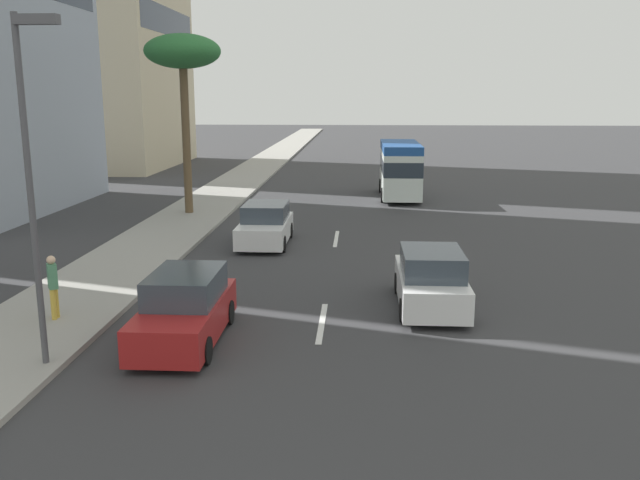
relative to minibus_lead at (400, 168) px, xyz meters
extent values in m
plane|color=#38383A|center=(-3.82, 3.31, -1.75)|extent=(198.00, 198.00, 0.00)
cube|color=#9E9B93|center=(-3.82, 10.67, -1.68)|extent=(162.00, 3.64, 0.15)
cube|color=silver|center=(-22.47, 3.31, -1.75)|extent=(3.20, 0.16, 0.01)
cube|color=silver|center=(-11.81, 3.31, -1.75)|extent=(3.20, 0.16, 0.01)
cube|color=silver|center=(0.00, 0.00, -0.27)|extent=(6.77, 2.13, 2.50)
cube|color=#1E4C93|center=(0.00, 0.00, 1.21)|extent=(6.77, 2.13, 0.48)
cube|color=#28333D|center=(0.00, 0.00, 0.20)|extent=(6.78, 2.13, 0.83)
cylinder|color=black|center=(1.96, 1.01, -1.33)|extent=(0.84, 0.26, 0.84)
cylinder|color=black|center=(1.96, -1.01, -1.33)|extent=(0.84, 0.26, 0.84)
cylinder|color=black|center=(-1.96, 1.01, -1.33)|extent=(0.84, 0.26, 0.84)
cylinder|color=black|center=(-1.96, -1.01, -1.33)|extent=(0.84, 0.26, 0.84)
cube|color=white|center=(-20.93, 0.29, -1.15)|extent=(4.23, 1.80, 0.85)
cube|color=#38424C|center=(-21.14, 0.29, -0.38)|extent=(2.33, 1.66, 0.69)
cylinder|color=black|center=(-19.62, 1.12, -1.43)|extent=(0.64, 0.22, 0.64)
cylinder|color=black|center=(-19.62, -0.53, -1.43)|extent=(0.64, 0.22, 0.64)
cylinder|color=black|center=(-22.24, 1.12, -1.43)|extent=(0.64, 0.22, 0.64)
cylinder|color=black|center=(-22.24, -0.53, -1.43)|extent=(0.64, 0.22, 0.64)
cube|color=white|center=(-13.06, 6.14, -1.17)|extent=(4.28, 1.85, 0.81)
cube|color=#38424C|center=(-12.84, 6.14, -0.43)|extent=(2.36, 1.70, 0.66)
cylinder|color=black|center=(-14.39, 5.29, -1.43)|extent=(0.64, 0.22, 0.64)
cylinder|color=black|center=(-14.39, 6.99, -1.43)|extent=(0.64, 0.22, 0.64)
cylinder|color=black|center=(-11.73, 5.29, -1.43)|extent=(0.64, 0.22, 0.64)
cylinder|color=black|center=(-11.73, 6.99, -1.43)|extent=(0.64, 0.22, 0.64)
cube|color=#A51E1E|center=(-24.06, 6.58, -1.15)|extent=(4.38, 1.75, 0.85)
cube|color=#38424C|center=(-23.84, 6.58, -0.38)|extent=(2.41, 1.61, 0.69)
cylinder|color=black|center=(-25.42, 5.78, -1.43)|extent=(0.64, 0.22, 0.64)
cylinder|color=black|center=(-25.42, 7.39, -1.43)|extent=(0.64, 0.22, 0.64)
cylinder|color=black|center=(-22.70, 5.78, -1.43)|extent=(0.64, 0.22, 0.64)
cylinder|color=black|center=(-22.70, 7.39, -1.43)|extent=(0.64, 0.22, 0.64)
cylinder|color=gold|center=(-23.04, 10.36, -1.19)|extent=(0.14, 0.14, 0.83)
cylinder|color=gold|center=(-22.88, 10.36, -1.19)|extent=(0.14, 0.14, 0.83)
cube|color=#4C8C66|center=(-22.96, 10.36, -0.44)|extent=(0.39, 0.36, 0.66)
sphere|color=beige|center=(-22.96, 10.36, 0.00)|extent=(0.22, 0.22, 0.22)
cylinder|color=brown|center=(-6.65, 10.90, 2.04)|extent=(0.40, 0.40, 7.29)
ellipsoid|color=#2D7238|center=(-6.65, 10.90, 6.23)|extent=(3.66, 3.66, 1.65)
cylinder|color=#4C4C51|center=(-25.89, 9.25, 2.11)|extent=(0.14, 0.14, 7.42)
cube|color=#4C4C51|center=(-25.89, 8.80, 5.67)|extent=(0.24, 0.90, 0.20)
cube|color=#2D3847|center=(16.60, 18.07, 10.00)|extent=(14.36, 0.08, 2.18)
camera|label=1|loc=(-39.45, 2.35, 4.22)|focal=37.63mm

